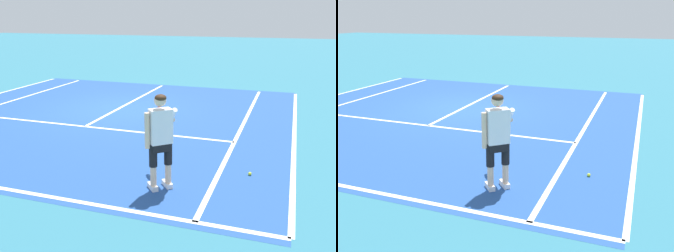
# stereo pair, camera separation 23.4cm
# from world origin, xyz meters

# --- Properties ---
(ground_plane) EXTENTS (80.00, 80.00, 0.00)m
(ground_plane) POSITION_xyz_m (0.00, 0.00, 0.00)
(ground_plane) COLOR teal
(court_inner_surface) EXTENTS (10.98, 10.61, 0.00)m
(court_inner_surface) POSITION_xyz_m (0.00, -0.84, 0.00)
(court_inner_surface) COLOR #234C93
(court_inner_surface) RESTS_ON ground
(line_service) EXTENTS (8.23, 0.10, 0.01)m
(line_service) POSITION_xyz_m (0.00, -2.13, 0.00)
(line_service) COLOR white
(line_service) RESTS_ON ground
(line_centre_service) EXTENTS (0.10, 6.40, 0.01)m
(line_centre_service) POSITION_xyz_m (0.00, 1.07, 0.00)
(line_centre_service) COLOR white
(line_centre_service) RESTS_ON ground
(line_singles_right) EXTENTS (0.10, 10.21, 0.01)m
(line_singles_right) POSITION_xyz_m (4.12, -0.84, 0.00)
(line_singles_right) COLOR white
(line_singles_right) RESTS_ON ground
(line_doubles_right) EXTENTS (0.10, 10.21, 0.01)m
(line_doubles_right) POSITION_xyz_m (5.49, -0.84, 0.00)
(line_doubles_right) COLOR white
(line_doubles_right) RESTS_ON ground
(tennis_player) EXTENTS (0.69, 1.18, 1.71)m
(tennis_player) POSITION_xyz_m (3.25, -5.02, 0.99)
(tennis_player) COLOR white
(tennis_player) RESTS_ON ground
(tennis_ball_near_feet) EXTENTS (0.07, 0.07, 0.07)m
(tennis_ball_near_feet) POSITION_xyz_m (4.70, -3.97, 0.03)
(tennis_ball_near_feet) COLOR #CCE02D
(tennis_ball_near_feet) RESTS_ON ground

